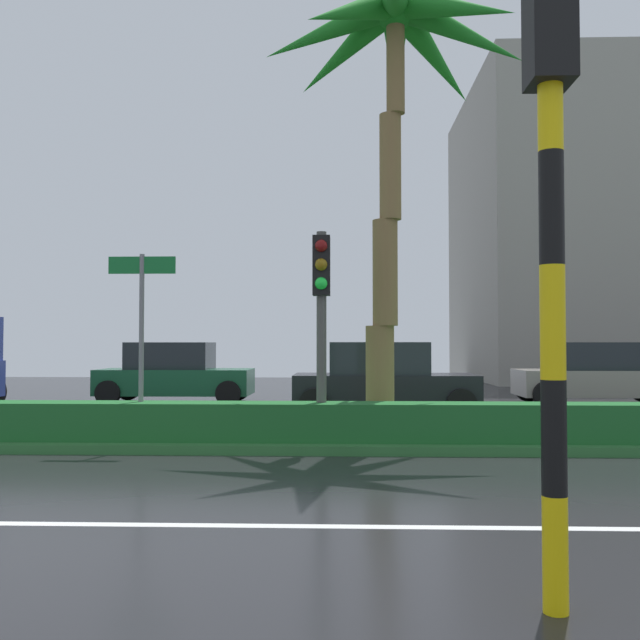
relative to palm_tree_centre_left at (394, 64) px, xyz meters
name	(u,v)px	position (x,y,z in m)	size (l,w,h in m)	color
ground_plane	(102,433)	(-5.60, 1.43, -6.63)	(90.00, 42.00, 0.10)	black
median_strip	(82,433)	(-5.60, 0.43, -6.50)	(85.50, 4.00, 0.15)	#2D6B33
median_hedge	(50,421)	(-5.60, -0.97, -6.13)	(76.50, 0.70, 0.60)	#1E6028
palm_tree_centre_left	(394,64)	(0.00, 0.00, 0.00)	(4.73, 4.80, 7.96)	olive
traffic_signal_median_right	(321,296)	(-1.24, -0.90, -4.13)	(0.28, 0.43, 3.34)	#4C4C47
street_name_sign	(142,320)	(-4.17, -0.84, -4.50)	(1.10, 0.08, 3.00)	slate
traffic_signal_foreground	(550,140)	(0.46, -7.56, -3.57)	(0.28, 0.43, 4.39)	yellow
car_in_traffic_leading	(174,374)	(-5.71, 7.68, -5.75)	(4.30, 2.02, 1.72)	#195133
car_in_traffic_second	(383,380)	(0.05, 4.54, -5.75)	(4.30, 2.02, 1.72)	black
car_in_traffic_third	(594,375)	(6.07, 7.53, -5.75)	(4.30, 2.02, 1.72)	gray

